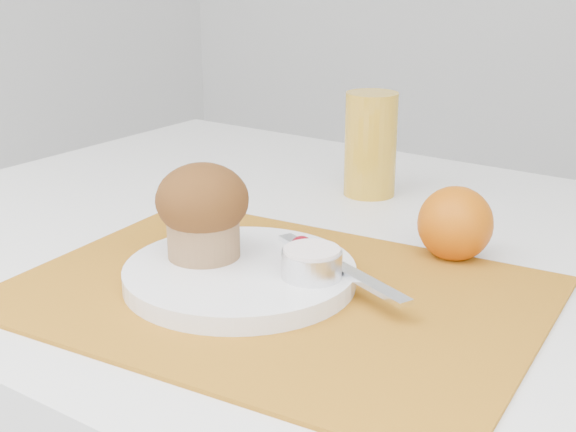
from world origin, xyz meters
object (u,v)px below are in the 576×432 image
Objects in this scene: orange at (455,224)px; juice_glass at (371,144)px; plate at (240,274)px; muffin at (203,209)px.

orange is 0.58× the size of juice_glass.
orange reaches higher than plate.
muffin is at bearing -134.41° from orange.
orange is at bearing 45.59° from muffin.
plate is 2.85× the size of orange.
muffin is (-0.04, 0.00, 0.06)m from plate.
plate is at bearing -81.77° from juice_glass.
muffin reaches higher than plate.
plate is 0.23m from orange.
juice_glass reaches higher than plate.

